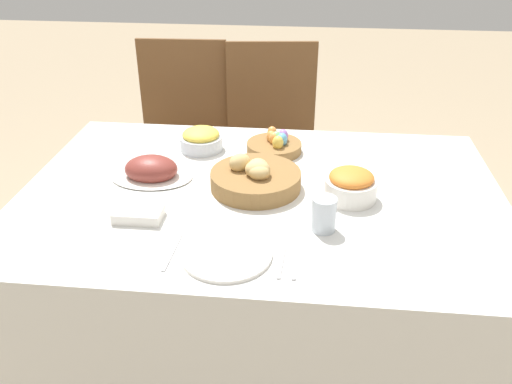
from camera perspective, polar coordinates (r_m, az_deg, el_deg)
ground_plane at (r=2.18m, az=0.43°, el=-17.70°), size 12.00×12.00×0.00m
dining_table at (r=1.92m, az=0.47°, el=-9.90°), size 1.52×1.04×0.76m
chair_far_center at (r=2.57m, az=1.62°, el=4.73°), size 0.46×0.46×1.00m
chair_far_left at (r=2.64m, az=-7.75°, el=5.09°), size 0.44×0.44×1.00m
bread_basket at (r=1.71m, az=-0.06°, el=1.53°), size 0.29×0.29×0.11m
egg_basket at (r=1.97m, az=2.00°, el=5.00°), size 0.20×0.20×0.08m
ham_platter at (r=1.81m, az=-10.96°, el=2.24°), size 0.27×0.19×0.09m
carrot_bowl at (r=1.67m, az=9.96°, el=0.72°), size 0.16×0.16×0.10m
pineapple_bowl at (r=1.99m, az=-5.80°, el=5.54°), size 0.16×0.16×0.08m
dinner_plate at (r=1.42m, az=-3.13°, el=-6.58°), size 0.24×0.24×0.01m
fork at (r=1.44m, az=-8.82°, el=-6.25°), size 0.02×0.17×0.00m
knife at (r=1.40m, az=2.74°, el=-7.02°), size 0.02×0.17×0.00m
spoon at (r=1.40m, az=3.97°, el=-7.09°), size 0.02×0.17×0.00m
drinking_cup at (r=1.51m, az=7.16°, el=-2.33°), size 0.07×0.07×0.10m
butter_dish at (r=1.60m, az=-12.27°, el=-2.31°), size 0.14×0.09×0.03m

